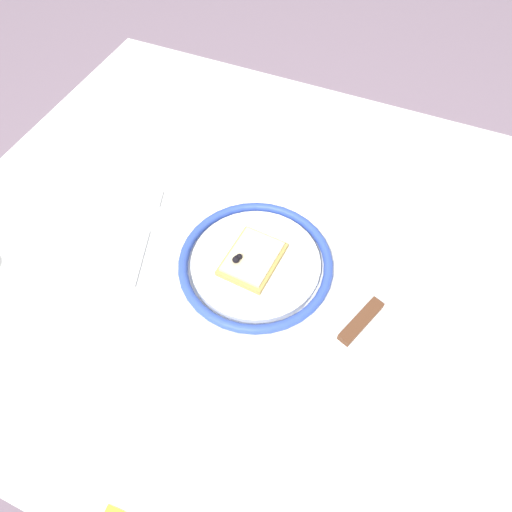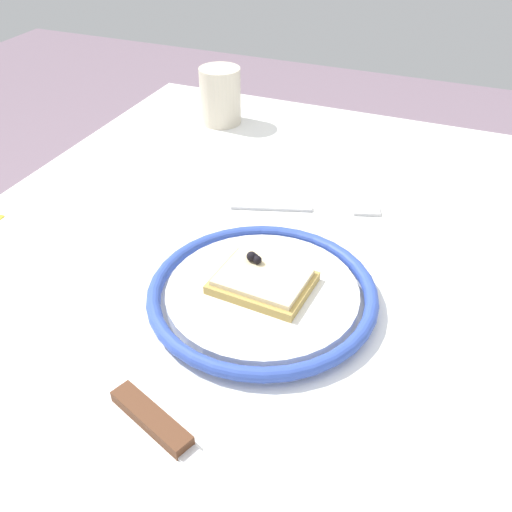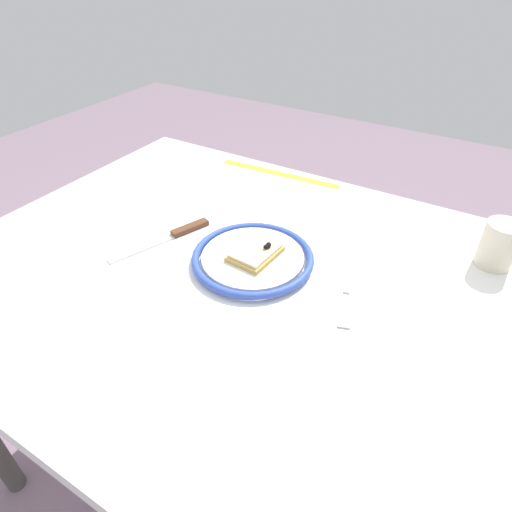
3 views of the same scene
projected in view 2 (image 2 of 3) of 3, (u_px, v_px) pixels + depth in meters
The scene contains 6 objects.
dining_table at pixel (281, 373), 0.64m from camera, with size 1.16×0.92×0.74m.
plate at pixel (262, 294), 0.62m from camera, with size 0.25×0.25×0.02m.
pizza_slice_near at pixel (262, 280), 0.61m from camera, with size 0.09×0.11×0.03m.
knife at pixel (176, 441), 0.48m from camera, with size 0.10×0.23×0.01m.
fork at pixel (307, 209), 0.78m from camera, with size 0.08×0.20×0.00m.
cup at pixel (220, 96), 0.98m from camera, with size 0.07×0.07×0.10m, color beige.
Camera 2 is at (0.42, 0.14, 1.16)m, focal length 40.22 mm.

